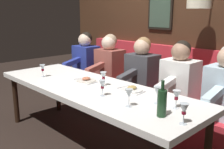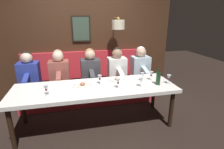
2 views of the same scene
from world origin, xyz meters
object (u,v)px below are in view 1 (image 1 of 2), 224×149
at_px(diner_middle, 142,69).
at_px(wine_glass_0, 157,91).
at_px(wine_glass_5, 103,76).
at_px(wine_glass_3, 176,96).
at_px(dining_table, 90,91).
at_px(diner_farthest, 86,57).
at_px(wine_glass_6, 129,94).
at_px(wine_bottle, 162,103).
at_px(wine_glass_2, 43,68).
at_px(diner_near, 180,76).
at_px(wine_glass_4, 102,85).
at_px(wine_glass_1, 184,110).
at_px(diner_far, 109,62).

height_order(diner_middle, wine_glass_0, diner_middle).
bearing_deg(wine_glass_5, wine_glass_3, -90.81).
distance_m(dining_table, wine_glass_3, 1.08).
xyz_separation_m(diner_farthest, wine_glass_3, (-0.78, -2.28, 0.04)).
bearing_deg(wine_glass_6, wine_glass_5, 66.69).
relative_size(wine_glass_0, wine_glass_5, 1.00).
xyz_separation_m(wine_glass_6, wine_bottle, (0.03, -0.33, -0.00)).
distance_m(wine_glass_0, wine_glass_2, 1.66).
height_order(wine_glass_0, wine_glass_5, same).
bearing_deg(wine_glass_3, diner_near, 30.19).
height_order(wine_glass_4, wine_glass_5, same).
height_order(diner_middle, wine_glass_5, diner_middle).
distance_m(diner_middle, wine_bottle, 1.48).
distance_m(wine_glass_2, wine_bottle, 1.85).
distance_m(wine_glass_0, wine_glass_3, 0.19).
xyz_separation_m(wine_glass_5, wine_bottle, (-0.25, -0.98, 0.00)).
distance_m(diner_middle, diner_farthest, 1.23).
bearing_deg(dining_table, wine_glass_1, -96.50).
height_order(diner_middle, wine_glass_6, diner_middle).
relative_size(wine_glass_0, wine_glass_6, 1.00).
bearing_deg(dining_table, wine_glass_4, -110.79).
bearing_deg(diner_farthest, wine_glass_4, -122.94).
height_order(wine_glass_0, wine_glass_1, same).
height_order(wine_glass_1, wine_glass_2, same).
bearing_deg(wine_glass_2, wine_glass_1, -89.27).
distance_m(diner_middle, wine_glass_3, 1.31).
relative_size(diner_middle, diner_far, 1.00).
height_order(dining_table, wine_glass_4, wine_glass_4).
xyz_separation_m(dining_table, wine_glass_0, (0.08, -0.88, 0.18)).
xyz_separation_m(wine_glass_1, wine_glass_3, (0.24, 0.22, -0.00)).
distance_m(diner_farthest, wine_glass_3, 2.41).
bearing_deg(diner_far, wine_bottle, -120.93).
distance_m(diner_far, wine_glass_6, 1.74).
bearing_deg(diner_near, diner_far, 90.00).
xyz_separation_m(diner_near, wine_glass_6, (-1.05, -0.15, 0.04)).
bearing_deg(diner_far, wine_glass_1, -118.29).
bearing_deg(diner_far, diner_near, -90.00).
xyz_separation_m(wine_glass_0, wine_glass_2, (-0.25, 1.64, -0.00)).
relative_size(diner_near, wine_glass_1, 4.82).
bearing_deg(wine_glass_2, diner_near, -52.37).
bearing_deg(wine_glass_4, wine_glass_1, -90.51).
distance_m(diner_middle, wine_glass_5, 0.78).
bearing_deg(diner_near, wine_glass_3, -149.81).
bearing_deg(wine_glass_6, diner_farthest, 61.83).
height_order(diner_far, wine_glass_6, diner_far).
bearing_deg(diner_middle, wine_glass_6, -145.10).
bearing_deg(dining_table, wine_glass_6, -102.74).
xyz_separation_m(wine_glass_4, wine_glass_6, (-0.03, -0.39, 0.00)).
distance_m(diner_near, diner_far, 1.23).
bearing_deg(diner_near, wine_glass_0, -161.50).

